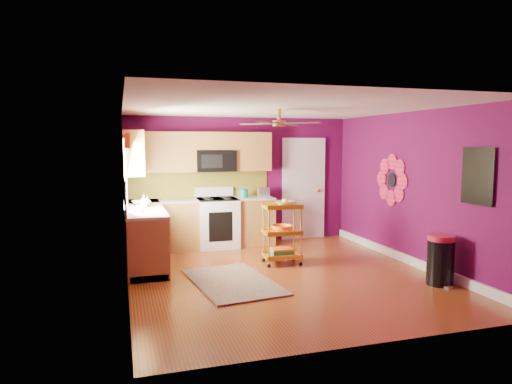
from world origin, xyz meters
name	(u,v)px	position (x,y,z in m)	size (l,w,h in m)	color
ground	(283,275)	(0.00, 0.00, 0.00)	(5.00, 5.00, 0.00)	maroon
room_envelope	(285,167)	(0.03, 0.00, 1.63)	(4.54, 5.04, 2.52)	#53093E
lower_cabinets	(178,230)	(-1.35, 1.82, 0.43)	(2.81, 2.31, 0.94)	#905F27
electric_range	(217,222)	(-0.55, 2.17, 0.48)	(0.76, 0.66, 1.13)	white
upper_cabinetry	(180,154)	(-1.24, 2.17, 1.80)	(2.80, 2.30, 1.26)	#905F27
left_window	(126,159)	(-2.22, 1.05, 1.74)	(0.08, 1.35, 1.08)	white
panel_door	(303,190)	(1.35, 2.47, 1.02)	(0.95, 0.11, 2.15)	white
right_wall_art	(426,178)	(2.23, -0.34, 1.44)	(0.04, 2.74, 1.04)	black
ceiling_fan	(279,123)	(0.00, 0.20, 2.29)	(1.01, 1.01, 0.26)	#BF8C3F
shag_rug	(233,282)	(-0.81, -0.14, 0.01)	(1.05, 1.72, 0.02)	black
rolling_cart	(282,231)	(0.22, 0.63, 0.56)	(0.63, 0.48, 1.09)	gold
trash_can	(440,260)	(1.97, -1.06, 0.35)	(0.49, 0.49, 0.70)	black
teal_kettle	(244,193)	(-0.01, 2.19, 1.02)	(0.18, 0.18, 0.21)	#12838B
toaster	(263,192)	(0.40, 2.23, 1.03)	(0.22, 0.15, 0.18)	beige
soap_bottle_a	(144,201)	(-1.95, 1.24, 1.05)	(0.10, 0.10, 0.21)	#EA3F72
soap_bottle_b	(147,201)	(-1.88, 1.46, 1.02)	(0.13, 0.13, 0.16)	white
counter_dish	(140,203)	(-2.00, 1.69, 0.97)	(0.27, 0.27, 0.07)	white
counter_cup	(140,209)	(-2.03, 0.79, 0.99)	(0.13, 0.13, 0.10)	white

